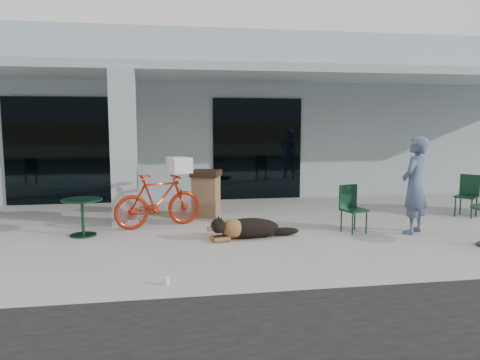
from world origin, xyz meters
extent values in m
plane|color=#ABA9A1|center=(0.00, 0.00, 0.00)|extent=(80.00, 80.00, 0.00)
cube|color=#9EAEB3|center=(0.00, 8.50, 2.25)|extent=(22.00, 7.00, 4.50)
cube|color=black|center=(-3.20, 4.98, 1.35)|extent=(2.80, 0.06, 2.70)
cube|color=black|center=(1.80, 4.98, 1.35)|extent=(2.40, 0.06, 2.70)
cube|color=#9EAEB3|center=(-1.50, 2.30, 1.56)|extent=(0.50, 0.50, 3.12)
cube|color=#9EAEB3|center=(0.00, 3.60, 3.21)|extent=(22.00, 2.80, 0.18)
imported|color=#A9240D|center=(-0.83, 1.90, 0.53)|extent=(1.84, 1.06, 1.07)
cube|color=white|center=(-0.41, 2.05, 1.22)|extent=(0.53, 0.61, 0.31)
cylinder|color=white|center=(-0.72, -1.50, 0.05)|extent=(0.10, 0.10, 0.10)
imported|color=#475577|center=(3.88, 0.58, 0.91)|extent=(0.79, 0.76, 1.81)
camera|label=1|loc=(-0.75, -7.37, 2.08)|focal=35.00mm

